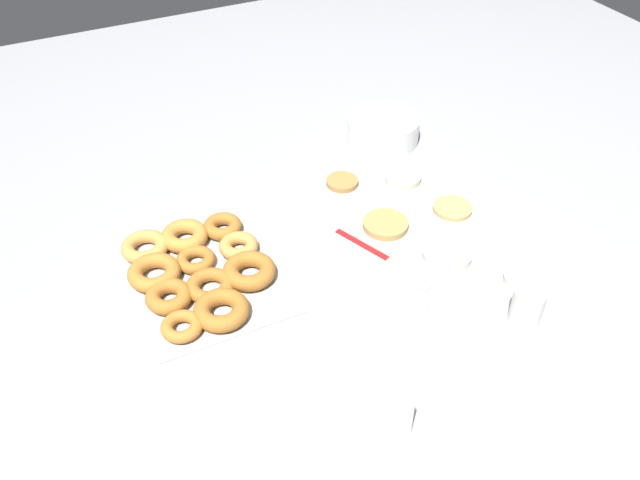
{
  "coord_description": "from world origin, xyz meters",
  "views": [
    {
      "loc": [
        0.98,
        -0.63,
        1.0
      ],
      "look_at": [
        -0.04,
        -0.13,
        0.04
      ],
      "focal_mm": 38.0,
      "sensor_mm": 36.0,
      "label": 1
    }
  ],
  "objects_px": {
    "pancake_5": "(449,303)",
    "spatula": "(399,265)",
    "container_stack": "(359,404)",
    "pancake_2": "(386,225)",
    "pancake_6": "(403,178)",
    "batter_bowl": "(383,129)",
    "pancake_4": "(342,182)",
    "paper_cup": "(527,306)",
    "donut_tray": "(199,271)",
    "pancake_0": "(523,279)",
    "pancake_3": "(447,254)",
    "pancake_1": "(453,208)"
  },
  "relations": [
    {
      "from": "pancake_0",
      "to": "pancake_3",
      "type": "bearing_deg",
      "value": -144.01
    },
    {
      "from": "pancake_0",
      "to": "batter_bowl",
      "type": "height_order",
      "value": "batter_bowl"
    },
    {
      "from": "pancake_2",
      "to": "spatula",
      "type": "xyz_separation_m",
      "value": [
        0.13,
        -0.04,
        -0.01
      ]
    },
    {
      "from": "pancake_4",
      "to": "batter_bowl",
      "type": "bearing_deg",
      "value": 124.75
    },
    {
      "from": "container_stack",
      "to": "pancake_2",
      "type": "bearing_deg",
      "value": 144.63
    },
    {
      "from": "pancake_1",
      "to": "pancake_2",
      "type": "distance_m",
      "value": 0.18
    },
    {
      "from": "pancake_1",
      "to": "pancake_5",
      "type": "distance_m",
      "value": 0.32
    },
    {
      "from": "pancake_2",
      "to": "batter_bowl",
      "type": "bearing_deg",
      "value": 150.98
    },
    {
      "from": "pancake_5",
      "to": "pancake_6",
      "type": "height_order",
      "value": "pancake_6"
    },
    {
      "from": "donut_tray",
      "to": "batter_bowl",
      "type": "height_order",
      "value": "batter_bowl"
    },
    {
      "from": "pancake_0",
      "to": "batter_bowl",
      "type": "bearing_deg",
      "value": 178.62
    },
    {
      "from": "pancake_1",
      "to": "container_stack",
      "type": "height_order",
      "value": "container_stack"
    },
    {
      "from": "pancake_4",
      "to": "container_stack",
      "type": "height_order",
      "value": "container_stack"
    },
    {
      "from": "pancake_3",
      "to": "container_stack",
      "type": "height_order",
      "value": "container_stack"
    },
    {
      "from": "container_stack",
      "to": "donut_tray",
      "type": "bearing_deg",
      "value": -164.27
    },
    {
      "from": "pancake_4",
      "to": "pancake_6",
      "type": "height_order",
      "value": "pancake_6"
    },
    {
      "from": "spatula",
      "to": "pancake_1",
      "type": "bearing_deg",
      "value": 95.79
    },
    {
      "from": "pancake_6",
      "to": "paper_cup",
      "type": "relative_size",
      "value": 1.16
    },
    {
      "from": "pancake_2",
      "to": "pancake_5",
      "type": "bearing_deg",
      "value": -2.37
    },
    {
      "from": "batter_bowl",
      "to": "spatula",
      "type": "xyz_separation_m",
      "value": [
        0.46,
        -0.23,
        -0.03
      ]
    },
    {
      "from": "pancake_4",
      "to": "paper_cup",
      "type": "height_order",
      "value": "paper_cup"
    },
    {
      "from": "pancake_3",
      "to": "donut_tray",
      "type": "relative_size",
      "value": 0.29
    },
    {
      "from": "pancake_2",
      "to": "pancake_6",
      "type": "bearing_deg",
      "value": 136.87
    },
    {
      "from": "pancake_2",
      "to": "spatula",
      "type": "bearing_deg",
      "value": -17.35
    },
    {
      "from": "pancake_1",
      "to": "pancake_3",
      "type": "bearing_deg",
      "value": -38.5
    },
    {
      "from": "container_stack",
      "to": "pancake_4",
      "type": "bearing_deg",
      "value": 154.67
    },
    {
      "from": "pancake_2",
      "to": "spatula",
      "type": "height_order",
      "value": "pancake_2"
    },
    {
      "from": "pancake_0",
      "to": "paper_cup",
      "type": "relative_size",
      "value": 1.02
    },
    {
      "from": "pancake_2",
      "to": "pancake_5",
      "type": "xyz_separation_m",
      "value": [
        0.28,
        -0.01,
        -0.0
      ]
    },
    {
      "from": "pancake_6",
      "to": "batter_bowl",
      "type": "xyz_separation_m",
      "value": [
        -0.19,
        0.05,
        0.03
      ]
    },
    {
      "from": "pancake_1",
      "to": "paper_cup",
      "type": "relative_size",
      "value": 1.18
    },
    {
      "from": "pancake_6",
      "to": "donut_tray",
      "type": "height_order",
      "value": "donut_tray"
    },
    {
      "from": "pancake_4",
      "to": "container_stack",
      "type": "bearing_deg",
      "value": -25.33
    },
    {
      "from": "pancake_2",
      "to": "pancake_4",
      "type": "bearing_deg",
      "value": -176.89
    },
    {
      "from": "spatula",
      "to": "paper_cup",
      "type": "bearing_deg",
      "value": 7.69
    },
    {
      "from": "pancake_0",
      "to": "pancake_5",
      "type": "xyz_separation_m",
      "value": [
        -0.01,
        -0.18,
        -0.0
      ]
    },
    {
      "from": "pancake_1",
      "to": "pancake_5",
      "type": "relative_size",
      "value": 0.99
    },
    {
      "from": "pancake_1",
      "to": "spatula",
      "type": "xyz_separation_m",
      "value": [
        0.11,
        -0.22,
        -0.0
      ]
    },
    {
      "from": "donut_tray",
      "to": "container_stack",
      "type": "xyz_separation_m",
      "value": [
        0.47,
        0.13,
        0.03
      ]
    },
    {
      "from": "pancake_0",
      "to": "pancake_6",
      "type": "height_order",
      "value": "same"
    },
    {
      "from": "pancake_3",
      "to": "paper_cup",
      "type": "height_order",
      "value": "paper_cup"
    },
    {
      "from": "pancake_1",
      "to": "container_stack",
      "type": "relative_size",
      "value": 0.7
    },
    {
      "from": "pancake_3",
      "to": "container_stack",
      "type": "xyz_separation_m",
      "value": [
        0.29,
        -0.38,
        0.04
      ]
    },
    {
      "from": "pancake_4",
      "to": "paper_cup",
      "type": "relative_size",
      "value": 1.01
    },
    {
      "from": "pancake_5",
      "to": "batter_bowl",
      "type": "relative_size",
      "value": 0.49
    },
    {
      "from": "pancake_5",
      "to": "spatula",
      "type": "bearing_deg",
      "value": -168.84
    },
    {
      "from": "pancake_6",
      "to": "donut_tray",
      "type": "xyz_separation_m",
      "value": [
        0.12,
        -0.58,
        0.01
      ]
    },
    {
      "from": "pancake_1",
      "to": "donut_tray",
      "type": "height_order",
      "value": "donut_tray"
    },
    {
      "from": "container_stack",
      "to": "paper_cup",
      "type": "relative_size",
      "value": 1.69
    },
    {
      "from": "pancake_5",
      "to": "spatula",
      "type": "xyz_separation_m",
      "value": [
        -0.15,
        -0.03,
        -0.0
      ]
    }
  ]
}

